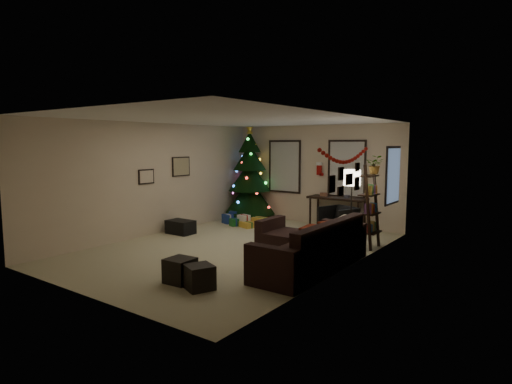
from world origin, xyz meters
TOP-DOWN VIEW (x-y plane):
  - floor at (0.00, 0.00)m, footprint 7.00×7.00m
  - ceiling at (0.00, 0.00)m, footprint 7.00×7.00m
  - wall_back at (0.00, 3.50)m, footprint 5.00×0.00m
  - wall_front at (0.00, -3.50)m, footprint 5.00×0.00m
  - wall_left at (-2.50, 0.00)m, footprint 0.00×7.00m
  - wall_right at (2.50, 0.00)m, footprint 0.00×7.00m
  - window_back_left at (-0.95, 3.47)m, footprint 1.05×0.06m
  - window_back_right at (0.95, 3.47)m, footprint 1.05×0.06m
  - window_right_wall at (2.47, 2.55)m, footprint 0.06×0.90m
  - christmas_tree at (-1.94, 3.12)m, footprint 1.49×1.49m
  - presents at (-1.41, 2.23)m, footprint 1.50×1.01m
  - sofa at (1.83, -0.21)m, footprint 1.93×2.80m
  - pillow_red_a at (2.21, -0.89)m, footprint 0.17×0.47m
  - pillow_red_b at (2.21, -0.15)m, footprint 0.24×0.42m
  - pillow_cream at (2.21, 0.52)m, footprint 0.17×0.43m
  - ottoman_near at (0.67, -2.26)m, footprint 0.43×0.43m
  - ottoman_far at (1.14, -2.31)m, footprint 0.52×0.52m
  - desk at (0.81, 3.22)m, footprint 1.52×0.54m
  - desk_chair at (1.16, 2.57)m, footprint 0.85×0.83m
  - bookshelf at (2.30, 1.69)m, footprint 0.30×0.52m
  - potted_plant at (2.30, 1.85)m, footprint 0.51×0.46m
  - floor_lamp at (1.95, 1.47)m, footprint 0.35×0.35m
  - art_map at (-2.48, 0.87)m, footprint 0.04×0.60m
  - art_abstract at (-2.48, -0.27)m, footprint 0.04×0.45m
  - gallery at (2.48, -0.07)m, footprint 0.03×1.25m
  - garland at (2.45, -0.04)m, footprint 0.08×1.90m
  - stocking_left at (-0.14, 3.54)m, footprint 0.20×0.05m
  - stocking_right at (0.19, 3.41)m, footprint 0.20×0.05m
  - storage_bin at (-2.01, 0.36)m, footprint 0.66×0.44m

SIDE VIEW (x-z plane):
  - floor at x=0.00m, z-range 0.00..0.00m
  - presents at x=-1.41m, z-range -0.03..0.27m
  - storage_bin at x=-2.01m, z-range 0.00..0.33m
  - ottoman_far at x=1.14m, z-range 0.00..0.37m
  - ottoman_near at x=0.67m, z-range 0.00..0.39m
  - sofa at x=1.83m, z-range -0.15..0.73m
  - desk_chair at x=1.16m, z-range 0.00..0.69m
  - pillow_cream at x=2.21m, z-range 0.42..0.84m
  - pillow_red_a at x=2.21m, z-range 0.41..0.87m
  - pillow_red_b at x=2.21m, z-range 0.44..0.84m
  - desk at x=0.81m, z-range 0.31..1.14m
  - bookshelf at x=2.30m, z-range -0.03..1.75m
  - christmas_tree at x=-1.94m, z-range -0.24..2.54m
  - wall_left at x=-2.50m, z-range -2.15..4.85m
  - wall_right at x=2.50m, z-range -2.15..4.85m
  - wall_back at x=0.00m, z-range -1.15..3.85m
  - wall_front at x=0.00m, z-range -1.15..3.85m
  - floor_lamp at x=1.95m, z-range 0.56..2.22m
  - art_abstract at x=-2.48m, z-range 1.25..1.60m
  - stocking_left at x=-0.14m, z-range 1.27..1.63m
  - window_right_wall at x=2.47m, z-range 0.85..2.15m
  - stocking_right at x=0.19m, z-range 1.35..1.71m
  - window_back_left at x=-0.95m, z-range 0.80..2.30m
  - window_back_right at x=0.95m, z-range 0.80..2.30m
  - gallery at x=2.48m, z-range 1.30..1.84m
  - art_map at x=-2.48m, z-range 1.37..1.87m
  - potted_plant at x=2.30m, z-range 1.56..2.08m
  - garland at x=2.45m, z-range 1.85..2.15m
  - ceiling at x=0.00m, z-range 2.70..2.70m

